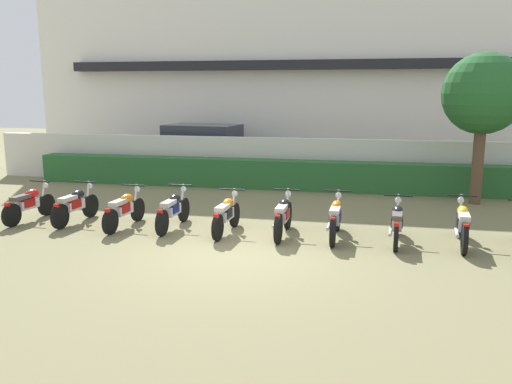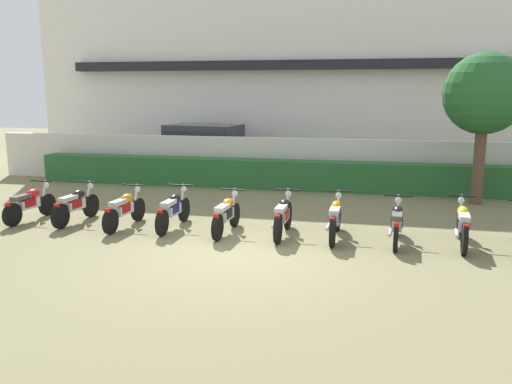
{
  "view_description": "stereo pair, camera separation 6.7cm",
  "coord_description": "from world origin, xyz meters",
  "px_view_note": "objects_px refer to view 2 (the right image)",
  "views": [
    {
      "loc": [
        2.37,
        -9.44,
        3.17
      ],
      "look_at": [
        0.0,
        1.9,
        0.9
      ],
      "focal_mm": 36.52,
      "sensor_mm": 36.0,
      "label": 1
    },
    {
      "loc": [
        2.44,
        -9.43,
        3.17
      ],
      "look_at": [
        0.0,
        1.9,
        0.9
      ],
      "focal_mm": 36.52,
      "sensor_mm": 36.0,
      "label": 2
    }
  ],
  "objects_px": {
    "motorcycle_in_row_0": "(30,203)",
    "motorcycle_in_row_2": "(124,209)",
    "motorcycle_in_row_4": "(226,214)",
    "motorcycle_in_row_8": "(462,224)",
    "motorcycle_in_row_6": "(335,218)",
    "motorcycle_in_row_5": "(283,216)",
    "parked_car": "(208,150)",
    "motorcycle_in_row_1": "(76,205)",
    "motorcycle_in_row_7": "(397,223)",
    "tree_near_inspector": "(484,95)",
    "motorcycle_in_row_3": "(173,210)"
  },
  "relations": [
    {
      "from": "motorcycle_in_row_0",
      "to": "motorcycle_in_row_2",
      "type": "xyz_separation_m",
      "value": [
        2.56,
        -0.09,
        0.0
      ]
    },
    {
      "from": "motorcycle_in_row_4",
      "to": "motorcycle_in_row_8",
      "type": "xyz_separation_m",
      "value": [
        5.01,
        0.11,
        0.02
      ]
    },
    {
      "from": "motorcycle_in_row_4",
      "to": "motorcycle_in_row_8",
      "type": "height_order",
      "value": "motorcycle_in_row_8"
    },
    {
      "from": "motorcycle_in_row_0",
      "to": "motorcycle_in_row_6",
      "type": "distance_m",
      "value": 7.46
    },
    {
      "from": "motorcycle_in_row_4",
      "to": "motorcycle_in_row_5",
      "type": "height_order",
      "value": "motorcycle_in_row_5"
    },
    {
      "from": "parked_car",
      "to": "motorcycle_in_row_4",
      "type": "xyz_separation_m",
      "value": [
        2.92,
        -8.0,
        -0.5
      ]
    },
    {
      "from": "motorcycle_in_row_1",
      "to": "motorcycle_in_row_8",
      "type": "bearing_deg",
      "value": -85.45
    },
    {
      "from": "parked_car",
      "to": "motorcycle_in_row_8",
      "type": "distance_m",
      "value": 11.21
    },
    {
      "from": "motorcycle_in_row_0",
      "to": "motorcycle_in_row_7",
      "type": "distance_m",
      "value": 8.74
    },
    {
      "from": "motorcycle_in_row_7",
      "to": "tree_near_inspector",
      "type": "bearing_deg",
      "value": -24.5
    },
    {
      "from": "motorcycle_in_row_0",
      "to": "motorcycle_in_row_2",
      "type": "distance_m",
      "value": 2.57
    },
    {
      "from": "parked_car",
      "to": "tree_near_inspector",
      "type": "height_order",
      "value": "tree_near_inspector"
    },
    {
      "from": "tree_near_inspector",
      "to": "motorcycle_in_row_3",
      "type": "distance_m",
      "value": 8.96
    },
    {
      "from": "motorcycle_in_row_0",
      "to": "motorcycle_in_row_8",
      "type": "relative_size",
      "value": 0.9
    },
    {
      "from": "motorcycle_in_row_4",
      "to": "motorcycle_in_row_5",
      "type": "bearing_deg",
      "value": -83.94
    },
    {
      "from": "motorcycle_in_row_0",
      "to": "motorcycle_in_row_5",
      "type": "distance_m",
      "value": 6.32
    },
    {
      "from": "motorcycle_in_row_2",
      "to": "motorcycle_in_row_6",
      "type": "relative_size",
      "value": 0.96
    },
    {
      "from": "motorcycle_in_row_1",
      "to": "motorcycle_in_row_0",
      "type": "bearing_deg",
      "value": 97.93
    },
    {
      "from": "parked_car",
      "to": "motorcycle_in_row_6",
      "type": "xyz_separation_m",
      "value": [
        5.35,
        -7.9,
        -0.48
      ]
    },
    {
      "from": "motorcycle_in_row_1",
      "to": "motorcycle_in_row_8",
      "type": "relative_size",
      "value": 0.91
    },
    {
      "from": "motorcycle_in_row_1",
      "to": "parked_car",
      "type": "bearing_deg",
      "value": -1.64
    },
    {
      "from": "tree_near_inspector",
      "to": "motorcycle_in_row_0",
      "type": "height_order",
      "value": "tree_near_inspector"
    },
    {
      "from": "parked_car",
      "to": "motorcycle_in_row_5",
      "type": "relative_size",
      "value": 2.52
    },
    {
      "from": "parked_car",
      "to": "motorcycle_in_row_4",
      "type": "relative_size",
      "value": 2.65
    },
    {
      "from": "tree_near_inspector",
      "to": "motorcycle_in_row_6",
      "type": "bearing_deg",
      "value": -130.18
    },
    {
      "from": "motorcycle_in_row_1",
      "to": "motorcycle_in_row_2",
      "type": "bearing_deg",
      "value": -91.59
    },
    {
      "from": "motorcycle_in_row_0",
      "to": "motorcycle_in_row_8",
      "type": "distance_m",
      "value": 10.05
    },
    {
      "from": "motorcycle_in_row_1",
      "to": "motorcycle_in_row_3",
      "type": "height_order",
      "value": "same"
    },
    {
      "from": "parked_car",
      "to": "motorcycle_in_row_0",
      "type": "height_order",
      "value": "parked_car"
    },
    {
      "from": "motorcycle_in_row_2",
      "to": "motorcycle_in_row_3",
      "type": "xyz_separation_m",
      "value": [
        1.15,
        0.16,
        0.0
      ]
    },
    {
      "from": "motorcycle_in_row_2",
      "to": "motorcycle_in_row_8",
      "type": "xyz_separation_m",
      "value": [
        7.49,
        0.1,
        0.02
      ]
    },
    {
      "from": "motorcycle_in_row_1",
      "to": "motorcycle_in_row_8",
      "type": "height_order",
      "value": "motorcycle_in_row_8"
    },
    {
      "from": "motorcycle_in_row_3",
      "to": "motorcycle_in_row_8",
      "type": "xyz_separation_m",
      "value": [
        6.34,
        -0.06,
        0.01
      ]
    },
    {
      "from": "parked_car",
      "to": "motorcycle_in_row_6",
      "type": "bearing_deg",
      "value": -47.69
    },
    {
      "from": "motorcycle_in_row_6",
      "to": "motorcycle_in_row_8",
      "type": "height_order",
      "value": "motorcycle_in_row_6"
    },
    {
      "from": "motorcycle_in_row_1",
      "to": "motorcycle_in_row_2",
      "type": "xyz_separation_m",
      "value": [
        1.35,
        -0.15,
        -0.0
      ]
    },
    {
      "from": "motorcycle_in_row_1",
      "to": "motorcycle_in_row_5",
      "type": "relative_size",
      "value": 0.96
    },
    {
      "from": "motorcycle_in_row_1",
      "to": "motorcycle_in_row_4",
      "type": "height_order",
      "value": "motorcycle_in_row_1"
    },
    {
      "from": "motorcycle_in_row_3",
      "to": "tree_near_inspector",
      "type": "bearing_deg",
      "value": -58.83
    },
    {
      "from": "motorcycle_in_row_7",
      "to": "motorcycle_in_row_5",
      "type": "bearing_deg",
      "value": 92.6
    },
    {
      "from": "motorcycle_in_row_3",
      "to": "motorcycle_in_row_6",
      "type": "bearing_deg",
      "value": -89.91
    },
    {
      "from": "motorcycle_in_row_2",
      "to": "motorcycle_in_row_4",
      "type": "height_order",
      "value": "same"
    },
    {
      "from": "motorcycle_in_row_0",
      "to": "motorcycle_in_row_5",
      "type": "bearing_deg",
      "value": -84.4
    },
    {
      "from": "motorcycle_in_row_3",
      "to": "motorcycle_in_row_6",
      "type": "relative_size",
      "value": 1.0
    },
    {
      "from": "tree_near_inspector",
      "to": "motorcycle_in_row_3",
      "type": "relative_size",
      "value": 2.17
    },
    {
      "from": "tree_near_inspector",
      "to": "motorcycle_in_row_1",
      "type": "bearing_deg",
      "value": -156.61
    },
    {
      "from": "motorcycle_in_row_2",
      "to": "motorcycle_in_row_6",
      "type": "height_order",
      "value": "motorcycle_in_row_6"
    },
    {
      "from": "motorcycle_in_row_5",
      "to": "motorcycle_in_row_7",
      "type": "xyz_separation_m",
      "value": [
        2.42,
        -0.05,
        -0.02
      ]
    },
    {
      "from": "motorcycle_in_row_2",
      "to": "motorcycle_in_row_4",
      "type": "relative_size",
      "value": 1.03
    },
    {
      "from": "motorcycle_in_row_2",
      "to": "motorcycle_in_row_3",
      "type": "bearing_deg",
      "value": -78.41
    }
  ]
}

